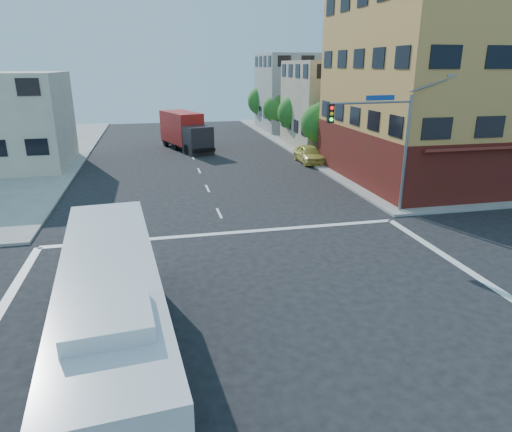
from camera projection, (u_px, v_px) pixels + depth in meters
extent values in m
plane|color=black|center=(273.00, 328.00, 15.67)|extent=(120.00, 120.00, 0.00)
cube|color=gray|center=(479.00, 138.00, 55.28)|extent=(50.00, 50.00, 0.15)
cube|color=#C28A45|center=(467.00, 87.00, 34.72)|extent=(18.00, 15.00, 14.00)
cube|color=#591414|center=(458.00, 152.00, 36.30)|extent=(18.09, 15.08, 4.00)
cube|color=#BFB192|center=(346.00, 104.00, 49.25)|extent=(12.00, 10.00, 9.00)
cube|color=#979792|center=(305.00, 92.00, 62.05)|extent=(12.00, 10.00, 10.00)
cylinder|color=gray|center=(405.00, 156.00, 26.79)|extent=(0.18, 0.18, 7.00)
cylinder|color=gray|center=(372.00, 103.00, 25.07)|extent=(5.01, 0.62, 0.12)
cube|color=black|center=(331.00, 113.00, 24.48)|extent=(0.32, 0.30, 1.00)
sphere|color=#FF0C0C|center=(332.00, 108.00, 24.23)|extent=(0.20, 0.20, 0.20)
sphere|color=yellow|center=(332.00, 114.00, 24.32)|extent=(0.20, 0.20, 0.20)
sphere|color=#19FF33|center=(331.00, 119.00, 24.42)|extent=(0.20, 0.20, 0.20)
cube|color=#153E95|center=(380.00, 98.00, 25.14)|extent=(1.80, 0.22, 0.28)
cube|color=gray|center=(451.00, 75.00, 26.12)|extent=(0.50, 0.22, 0.14)
cylinder|color=#352413|center=(319.00, 148.00, 43.73)|extent=(0.28, 0.28, 1.92)
sphere|color=#1B601C|center=(320.00, 123.00, 42.97)|extent=(3.60, 3.60, 3.60)
sphere|color=#1B601C|center=(325.00, 113.00, 42.49)|extent=(2.52, 2.52, 2.52)
cylinder|color=#352413|center=(294.00, 136.00, 51.13)|extent=(0.28, 0.28, 1.99)
sphere|color=#1B601C|center=(295.00, 113.00, 50.34)|extent=(3.80, 3.80, 3.80)
sphere|color=#1B601C|center=(299.00, 104.00, 49.84)|extent=(2.66, 2.66, 2.66)
cylinder|color=#352413|center=(276.00, 127.00, 58.56)|extent=(0.28, 0.28, 1.89)
sphere|color=#1B601C|center=(276.00, 109.00, 57.83)|extent=(3.40, 3.40, 3.40)
sphere|color=#1B601C|center=(280.00, 102.00, 57.36)|extent=(2.38, 2.38, 2.38)
cylinder|color=#352413|center=(261.00, 120.00, 65.94)|extent=(0.28, 0.28, 2.03)
sphere|color=#1B601C|center=(262.00, 101.00, 65.12)|extent=(4.00, 4.00, 4.00)
sphere|color=#1B601C|center=(265.00, 94.00, 64.61)|extent=(2.80, 2.80, 2.80)
cube|color=black|center=(117.00, 349.00, 13.55)|extent=(3.72, 12.53, 0.46)
cube|color=silver|center=(113.00, 311.00, 13.15)|extent=(3.70, 12.50, 2.93)
cube|color=black|center=(112.00, 306.00, 13.09)|extent=(3.72, 12.14, 1.28)
cube|color=black|center=(110.00, 237.00, 18.64)|extent=(2.40, 0.28, 1.39)
cube|color=#E5590C|center=(107.00, 213.00, 18.34)|extent=(1.96, 0.23, 0.29)
cube|color=silver|center=(108.00, 267.00, 12.71)|extent=(3.63, 12.25, 0.12)
cube|color=silver|center=(108.00, 314.00, 9.84)|extent=(2.03, 2.41, 0.37)
cube|color=#057546|center=(66.00, 352.00, 12.54)|extent=(0.52, 5.63, 0.29)
cube|color=#057546|center=(163.00, 336.00, 13.30)|extent=(0.52, 5.63, 0.29)
cylinder|color=black|center=(79.00, 295.00, 16.77)|extent=(0.40, 1.09, 1.07)
cylinder|color=#99999E|center=(75.00, 296.00, 16.73)|extent=(0.09, 0.54, 0.53)
cylinder|color=black|center=(147.00, 286.00, 17.47)|extent=(0.40, 1.09, 1.07)
cylinder|color=#99999E|center=(151.00, 285.00, 17.51)|extent=(0.09, 0.54, 0.53)
cube|color=#232227|center=(198.00, 140.00, 45.56)|extent=(3.10, 3.03, 2.78)
cube|color=black|center=(202.00, 137.00, 44.61)|extent=(2.15, 0.82, 1.07)
cube|color=#B31D1A|center=(182.00, 127.00, 48.58)|extent=(4.39, 6.51, 3.21)
cube|color=black|center=(187.00, 144.00, 48.06)|extent=(5.03, 8.86, 0.32)
cylinder|color=black|center=(187.00, 150.00, 45.45)|extent=(0.63, 1.11, 1.07)
cylinder|color=black|center=(207.00, 148.00, 46.57)|extent=(0.63, 1.11, 1.07)
cylinder|color=black|center=(175.00, 145.00, 47.95)|extent=(0.63, 1.11, 1.07)
cylinder|color=black|center=(195.00, 143.00, 49.07)|extent=(0.63, 1.11, 1.07)
cylinder|color=black|center=(166.00, 142.00, 50.11)|extent=(0.63, 1.11, 1.07)
cylinder|color=black|center=(185.00, 140.00, 51.23)|extent=(0.63, 1.11, 1.07)
imported|color=#E4D45D|center=(309.00, 154.00, 41.77)|extent=(1.96, 4.75, 1.61)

